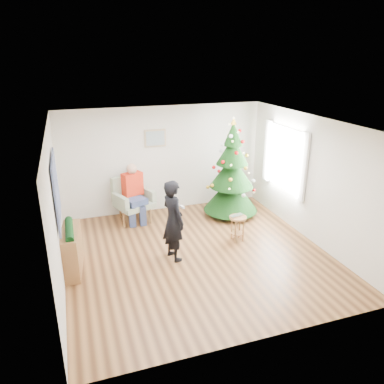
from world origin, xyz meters
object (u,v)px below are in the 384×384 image
object	(u,v)px
christmas_tree	(232,173)
standing_man	(173,221)
armchair	(133,204)
console	(72,251)
stool	(237,228)

from	to	relation	value
christmas_tree	standing_man	bearing A→B (deg)	-140.19
armchair	standing_man	xyz separation A→B (m)	(0.41, -2.04, 0.41)
christmas_tree	console	bearing A→B (deg)	-159.35
christmas_tree	armchair	distance (m)	2.46
standing_man	stool	bearing A→B (deg)	-94.57
standing_man	christmas_tree	bearing A→B (deg)	-65.38
stool	armchair	size ratio (longest dim) A/B	0.52
christmas_tree	stool	size ratio (longest dim) A/B	4.34
stool	standing_man	world-z (taller)	standing_man
armchair	christmas_tree	bearing A→B (deg)	-31.94
christmas_tree	console	xyz separation A→B (m)	(-3.77, -1.42, -0.67)
standing_man	console	size ratio (longest dim) A/B	1.59
christmas_tree	standing_man	world-z (taller)	christmas_tree
armchair	stool	bearing A→B (deg)	-63.92
christmas_tree	console	world-z (taller)	christmas_tree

